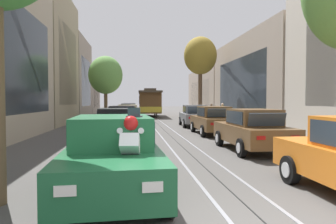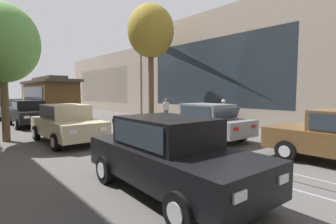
{
  "view_description": "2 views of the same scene",
  "coord_description": "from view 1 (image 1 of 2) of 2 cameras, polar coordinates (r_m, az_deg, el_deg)",
  "views": [
    {
      "loc": [
        -2.03,
        -3.85,
        1.89
      ],
      "look_at": [
        0.47,
        17.84,
        1.1
      ],
      "focal_mm": 32.94,
      "sensor_mm": 36.0,
      "label": 1
    },
    {
      "loc": [
        -6.11,
        10.97,
        2.13
      ],
      "look_at": [
        1.16,
        19.48,
        1.23
      ],
      "focal_mm": 27.3,
      "sensor_mm": 36.0,
      "label": 2
    }
  ],
  "objects": [
    {
      "name": "pedestrian_on_left_pavement",
      "position": [
        24.19,
        10.03,
        -0.13
      ],
      "size": [
        0.55,
        0.4,
        1.71
      ],
      "color": "black",
      "rests_on": "ground"
    },
    {
      "name": "cable_car_trolley",
      "position": [
        36.89,
        -3.44,
        1.73
      ],
      "size": [
        2.79,
        9.17,
        3.28
      ],
      "color": "brown",
      "rests_on": "ground"
    },
    {
      "name": "trolley_track_rails",
      "position": [
        26.21,
        -2.13,
        -2.05
      ],
      "size": [
        1.14,
        56.43,
        0.01
      ],
      "color": "gray",
      "rests_on": "ground"
    },
    {
      "name": "parked_car_black_second_left",
      "position": [
        12.79,
        -9.38,
        -2.85
      ],
      "size": [
        2.14,
        4.42,
        1.58
      ],
      "color": "black",
      "rests_on": "ground"
    },
    {
      "name": "parked_car_black_fifth_left",
      "position": [
        32.33,
        -7.31,
        0.13
      ],
      "size": [
        2.04,
        4.38,
        1.58
      ],
      "color": "black",
      "rests_on": "ground"
    },
    {
      "name": "ground_plane",
      "position": [
        23.38,
        -1.59,
        -2.56
      ],
      "size": [
        160.0,
        160.0,
        0.0
      ],
      "primitive_type": "plane",
      "color": "#4C4947"
    },
    {
      "name": "parked_car_grey_sixth_left",
      "position": [
        37.94,
        -7.54,
        0.42
      ],
      "size": [
        2.13,
        4.42,
        1.58
      ],
      "color": "slate",
      "rests_on": "ground"
    },
    {
      "name": "parked_car_grey_fourth_right",
      "position": [
        22.83,
        4.88,
        -0.67
      ],
      "size": [
        2.14,
        4.42,
        1.58
      ],
      "color": "slate",
      "rests_on": "ground"
    },
    {
      "name": "parked_car_black_mid_left",
      "position": [
        18.89,
        -8.38,
        -1.26
      ],
      "size": [
        2.13,
        4.42,
        1.58
      ],
      "color": "black",
      "rests_on": "ground"
    },
    {
      "name": "street_tree_kerb_right_second",
      "position": [
        29.91,
        6.0,
        10.2
      ],
      "size": [
        3.12,
        3.13,
        7.98
      ],
      "color": "brown",
      "rests_on": "ground"
    },
    {
      "name": "motorcycle_with_rider",
      "position": [
        5.6,
        -6.69,
        -7.89
      ],
      "size": [
        0.54,
        1.86,
        1.76
      ],
      "color": "black",
      "rests_on": "ground"
    },
    {
      "name": "parked_car_brown_mid_right",
      "position": [
        17.56,
        8.36,
        -1.51
      ],
      "size": [
        2.0,
        4.36,
        1.58
      ],
      "color": "brown",
      "rests_on": "ground"
    },
    {
      "name": "building_facade_left",
      "position": [
        26.91,
        -23.25,
        6.7
      ],
      "size": [
        5.9,
        48.13,
        10.52
      ],
      "color": "beige",
      "rests_on": "ground"
    },
    {
      "name": "parked_car_green_near_left",
      "position": [
        6.32,
        -10.22,
        -7.91
      ],
      "size": [
        2.14,
        4.42,
        1.58
      ],
      "color": "#1E6038",
      "rests_on": "ground"
    },
    {
      "name": "parked_car_brown_second_right",
      "position": [
        12.09,
        15.3,
        -3.18
      ],
      "size": [
        2.01,
        4.36,
        1.58
      ],
      "color": "brown",
      "rests_on": "ground"
    },
    {
      "name": "fire_hydrant",
      "position": [
        14.19,
        19.17,
        -3.98
      ],
      "size": [
        0.4,
        0.22,
        0.84
      ],
      "color": "gold",
      "rests_on": "ground"
    },
    {
      "name": "parked_car_beige_fourth_left",
      "position": [
        25.68,
        -7.5,
        -0.37
      ],
      "size": [
        2.01,
        4.36,
        1.58
      ],
      "color": "#C1B28E",
      "rests_on": "ground"
    },
    {
      "name": "street_tree_kerb_left_second",
      "position": [
        27.67,
        -11.48,
        6.67
      ],
      "size": [
        2.96,
        3.01,
        5.8
      ],
      "color": "brown",
      "rests_on": "ground"
    },
    {
      "name": "building_facade_right",
      "position": [
        26.68,
        20.23,
        7.06
      ],
      "size": [
        5.91,
        48.13,
        10.83
      ],
      "color": "beige",
      "rests_on": "ground"
    },
    {
      "name": "pedestrian_on_right_pavement",
      "position": [
        29.47,
        8.04,
        0.16
      ],
      "size": [
        0.55,
        0.29,
        1.62
      ],
      "color": "#4C4233",
      "rests_on": "ground"
    },
    {
      "name": "parked_car_grey_far_left",
      "position": [
        44.43,
        -7.15,
        0.66
      ],
      "size": [
        2.06,
        4.39,
        1.58
      ],
      "color": "slate",
      "rests_on": "ground"
    }
  ]
}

